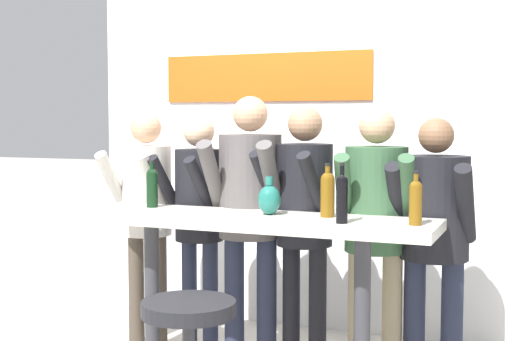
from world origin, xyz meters
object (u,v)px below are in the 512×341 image
at_px(tasting_table, 251,247).
at_px(person_far_left, 146,202).
at_px(person_center_left, 250,201).
at_px(person_right, 434,223).
at_px(wine_bottle_2, 328,192).
at_px(decorative_vase, 269,199).
at_px(wine_bottle_1, 342,196).
at_px(person_center, 304,208).
at_px(person_center_right, 376,214).
at_px(wine_bottle_0, 152,186).
at_px(wine_bottle_3, 416,200).
at_px(person_left, 198,206).

xyz_separation_m(tasting_table, person_far_left, (-0.99, 0.50, 0.16)).
relative_size(person_far_left, person_center_left, 0.94).
height_order(person_far_left, person_right, person_far_left).
height_order(wine_bottle_2, decorative_vase, wine_bottle_2).
relative_size(person_far_left, wine_bottle_1, 5.07).
bearing_deg(person_center, person_center_right, 10.67).
bearing_deg(wine_bottle_0, person_far_left, 125.95).
height_order(tasting_table, person_center_left, person_center_left).
relative_size(person_center_left, wine_bottle_3, 6.12).
bearing_deg(wine_bottle_3, person_right, 87.38).
xyz_separation_m(wine_bottle_1, wine_bottle_2, (-0.14, 0.21, -0.00)).
distance_m(person_right, decorative_vase, 0.97).
distance_m(person_center, person_center_right, 0.45).
relative_size(tasting_table, person_right, 1.33).
height_order(person_center_right, wine_bottle_2, person_center_right).
relative_size(wine_bottle_0, decorative_vase, 1.33).
xyz_separation_m(person_right, decorative_vase, (-0.87, -0.41, 0.15)).
relative_size(tasting_table, decorative_vase, 9.59).
bearing_deg(person_left, person_far_left, -170.65).
bearing_deg(wine_bottle_2, person_center_right, 59.53).
xyz_separation_m(person_far_left, person_right, (1.95, -0.02, -0.04)).
height_order(person_center_right, decorative_vase, person_center_right).
bearing_deg(decorative_vase, person_right, 25.37).
bearing_deg(decorative_vase, wine_bottle_3, -6.22).
bearing_deg(person_center, person_center_left, -165.24).
bearing_deg(tasting_table, person_far_left, 153.34).
relative_size(person_center, decorative_vase, 7.50).
distance_m(person_center, person_right, 0.79).
distance_m(tasting_table, wine_bottle_1, 0.66).
xyz_separation_m(person_center_right, wine_bottle_2, (-0.20, -0.34, 0.15)).
bearing_deg(wine_bottle_3, person_center_right, 124.15).
bearing_deg(decorative_vase, person_left, 147.75).
bearing_deg(person_far_left, wine_bottle_3, -13.45).
height_order(wine_bottle_1, wine_bottle_3, wine_bottle_1).
distance_m(person_far_left, wine_bottle_0, 0.50).
bearing_deg(wine_bottle_1, wine_bottle_2, 124.27).
bearing_deg(person_center_right, wine_bottle_1, -105.85).
height_order(person_center_left, wine_bottle_1, person_center_left).
distance_m(person_right, wine_bottle_3, 0.54).
bearing_deg(person_center_right, person_center_left, 171.37).
xyz_separation_m(person_center, wine_bottle_2, (0.25, -0.34, 0.14)).
bearing_deg(person_right, tasting_table, -153.28).
bearing_deg(decorative_vase, wine_bottle_2, 5.42).
relative_size(person_center_left, person_right, 1.09).
bearing_deg(wine_bottle_1, tasting_table, 168.95).
height_order(wine_bottle_0, wine_bottle_2, wine_bottle_2).
distance_m(person_far_left, person_right, 1.95).
height_order(person_far_left, person_center, person_center).
relative_size(person_center, wine_bottle_3, 5.88).
bearing_deg(wine_bottle_2, wine_bottle_1, -55.73).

